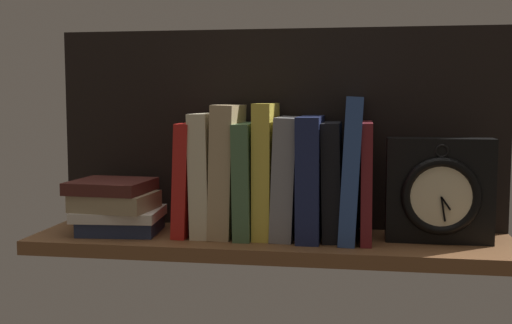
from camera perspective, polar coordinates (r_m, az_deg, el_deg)
ground_plane at (r=119.11cm, az=1.19°, el=-7.23°), size 87.63×22.10×2.50cm
back_panel at (r=126.57cm, az=1.90°, el=2.95°), size 87.63×1.20×38.66cm
book_red_requiem at (r=121.71cm, az=-5.92°, el=-1.42°), size 3.40×14.42×20.84cm
book_cream_twain at (r=120.77cm, az=-4.41°, el=-1.03°), size 3.90×13.91×22.61cm
book_tan_shortstories at (r=119.78cm, az=-2.55°, el=-0.70°), size 4.68×14.17×24.21cm
book_green_romantic at (r=119.25cm, az=-0.75°, el=-1.53°), size 3.35×15.42×20.81cm
book_yellow_seinlanguage at (r=118.47cm, az=0.89°, el=-0.70°), size 3.33×13.47×24.39cm
book_gray_chess at (r=118.10cm, az=2.75°, el=-1.33°), size 4.75×14.24×22.04cm
book_navy_bierce at (r=117.67cm, az=4.85°, el=-1.33°), size 4.27×16.40×22.11cm
book_black_skeptic at (r=117.49cm, az=6.78°, el=-1.62°), size 3.81×13.05×21.08cm
book_blue_modern at (r=117.11cm, az=8.44°, el=-0.54°), size 4.08×16.62×25.71cm
book_maroon_dawkins at (r=117.36cm, az=9.75°, el=-1.64°), size 2.05×15.75×21.15cm
framed_clock at (r=117.51cm, az=15.93°, el=-2.50°), size 18.39×6.33×18.39cm
book_stack_side at (r=124.52cm, az=-12.22°, el=-3.86°), size 17.11×14.18×9.95cm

